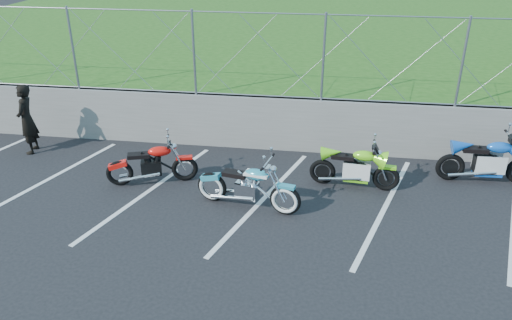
# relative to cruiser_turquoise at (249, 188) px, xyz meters

# --- Properties ---
(ground) EXTENTS (90.00, 90.00, 0.00)m
(ground) POSITION_rel_cruiser_turquoise_xyz_m (0.25, -0.61, -0.43)
(ground) COLOR black
(ground) RESTS_ON ground
(retaining_wall) EXTENTS (30.00, 0.22, 1.30)m
(retaining_wall) POSITION_rel_cruiser_turquoise_xyz_m (0.25, 2.89, 0.22)
(retaining_wall) COLOR slate
(retaining_wall) RESTS_ON ground
(grass_field) EXTENTS (30.00, 20.00, 1.30)m
(grass_field) POSITION_rel_cruiser_turquoise_xyz_m (0.25, 12.89, 0.22)
(grass_field) COLOR #224D14
(grass_field) RESTS_ON ground
(chain_link_fence) EXTENTS (28.00, 0.03, 2.00)m
(chain_link_fence) POSITION_rel_cruiser_turquoise_xyz_m (0.25, 2.89, 1.87)
(chain_link_fence) COLOR gray
(chain_link_fence) RESTS_ON retaining_wall
(parking_lines) EXTENTS (18.29, 4.31, 0.01)m
(parking_lines) POSITION_rel_cruiser_turquoise_xyz_m (1.45, 0.39, -0.42)
(parking_lines) COLOR silver
(parking_lines) RESTS_ON ground
(cruiser_turquoise) EXTENTS (2.12, 0.68, 1.06)m
(cruiser_turquoise) POSITION_rel_cruiser_turquoise_xyz_m (0.00, 0.00, 0.00)
(cruiser_turquoise) COLOR black
(cruiser_turquoise) RESTS_ON ground
(naked_orange) EXTENTS (1.87, 0.77, 0.96)m
(naked_orange) POSITION_rel_cruiser_turquoise_xyz_m (-2.17, 0.72, -0.02)
(naked_orange) COLOR black
(naked_orange) RESTS_ON ground
(sportbike_green) EXTENTS (1.87, 0.67, 0.97)m
(sportbike_green) POSITION_rel_cruiser_turquoise_xyz_m (2.06, 1.15, -0.01)
(sportbike_green) COLOR black
(sportbike_green) RESTS_ON ground
(sportbike_blue) EXTENTS (2.06, 0.73, 1.07)m
(sportbike_blue) POSITION_rel_cruiser_turquoise_xyz_m (4.85, 1.80, 0.03)
(sportbike_blue) COLOR black
(sportbike_blue) RESTS_ON ground
(person_standing) EXTENTS (0.52, 0.68, 1.68)m
(person_standing) POSITION_rel_cruiser_turquoise_xyz_m (-5.64, 1.83, 0.41)
(person_standing) COLOR black
(person_standing) RESTS_ON ground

